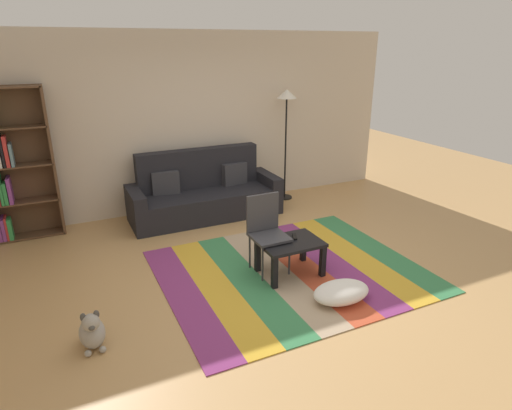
{
  "coord_description": "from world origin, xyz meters",
  "views": [
    {
      "loc": [
        -2.06,
        -4.0,
        2.5
      ],
      "look_at": [
        0.07,
        0.5,
        0.65
      ],
      "focal_mm": 30.51,
      "sensor_mm": 36.0,
      "label": 1
    }
  ],
  "objects_px": {
    "bookshelf": "(7,168)",
    "folding_chair": "(266,227)",
    "dog": "(92,331)",
    "tv_remote": "(295,237)",
    "couch": "(204,194)",
    "standing_lamp": "(286,108)",
    "coffee_table": "(290,248)",
    "pouf": "(341,292)"
  },
  "relations": [
    {
      "from": "bookshelf",
      "to": "folding_chair",
      "type": "bearing_deg",
      "value": -39.98
    },
    {
      "from": "pouf",
      "to": "tv_remote",
      "type": "bearing_deg",
      "value": 97.8
    },
    {
      "from": "bookshelf",
      "to": "dog",
      "type": "height_order",
      "value": "bookshelf"
    },
    {
      "from": "folding_chair",
      "to": "dog",
      "type": "bearing_deg",
      "value": -109.11
    },
    {
      "from": "bookshelf",
      "to": "folding_chair",
      "type": "distance_m",
      "value": 3.49
    },
    {
      "from": "tv_remote",
      "to": "coffee_table",
      "type": "bearing_deg",
      "value": -120.98
    },
    {
      "from": "couch",
      "to": "standing_lamp",
      "type": "distance_m",
      "value": 1.92
    },
    {
      "from": "pouf",
      "to": "standing_lamp",
      "type": "xyz_separation_m",
      "value": [
        1.02,
        3.07,
        1.42
      ]
    },
    {
      "from": "couch",
      "to": "coffee_table",
      "type": "relative_size",
      "value": 3.26
    },
    {
      "from": "bookshelf",
      "to": "tv_remote",
      "type": "height_order",
      "value": "bookshelf"
    },
    {
      "from": "couch",
      "to": "coffee_table",
      "type": "xyz_separation_m",
      "value": [
        0.28,
        -2.17,
        0.0
      ]
    },
    {
      "from": "bookshelf",
      "to": "coffee_table",
      "type": "xyz_separation_m",
      "value": [
        2.83,
        -2.46,
        -0.65
      ]
    },
    {
      "from": "coffee_table",
      "to": "tv_remote",
      "type": "bearing_deg",
      "value": 35.57
    },
    {
      "from": "dog",
      "to": "tv_remote",
      "type": "distance_m",
      "value": 2.34
    },
    {
      "from": "pouf",
      "to": "folding_chair",
      "type": "distance_m",
      "value": 1.12
    },
    {
      "from": "couch",
      "to": "bookshelf",
      "type": "distance_m",
      "value": 2.65
    },
    {
      "from": "standing_lamp",
      "to": "tv_remote",
      "type": "bearing_deg",
      "value": -116.42
    },
    {
      "from": "dog",
      "to": "standing_lamp",
      "type": "bearing_deg",
      "value": 38.73
    },
    {
      "from": "couch",
      "to": "tv_remote",
      "type": "bearing_deg",
      "value": -79.95
    },
    {
      "from": "bookshelf",
      "to": "tv_remote",
      "type": "relative_size",
      "value": 13.44
    },
    {
      "from": "couch",
      "to": "folding_chair",
      "type": "bearing_deg",
      "value": -87.3
    },
    {
      "from": "couch",
      "to": "bookshelf",
      "type": "bearing_deg",
      "value": 173.68
    },
    {
      "from": "dog",
      "to": "tv_remote",
      "type": "xyz_separation_m",
      "value": [
        2.28,
        0.46,
        0.26
      ]
    },
    {
      "from": "couch",
      "to": "tv_remote",
      "type": "relative_size",
      "value": 15.07
    },
    {
      "from": "bookshelf",
      "to": "pouf",
      "type": "height_order",
      "value": "bookshelf"
    },
    {
      "from": "dog",
      "to": "tv_remote",
      "type": "bearing_deg",
      "value": 11.38
    },
    {
      "from": "bookshelf",
      "to": "coffee_table",
      "type": "distance_m",
      "value": 3.81
    },
    {
      "from": "tv_remote",
      "to": "standing_lamp",
      "type": "bearing_deg",
      "value": 87.03
    },
    {
      "from": "coffee_table",
      "to": "tv_remote",
      "type": "height_order",
      "value": "tv_remote"
    },
    {
      "from": "coffee_table",
      "to": "dog",
      "type": "distance_m",
      "value": 2.23
    },
    {
      "from": "couch",
      "to": "bookshelf",
      "type": "relative_size",
      "value": 1.12
    },
    {
      "from": "coffee_table",
      "to": "standing_lamp",
      "type": "bearing_deg",
      "value": 62.39
    },
    {
      "from": "standing_lamp",
      "to": "dog",
      "type": "bearing_deg",
      "value": -141.27
    },
    {
      "from": "bookshelf",
      "to": "folding_chair",
      "type": "height_order",
      "value": "bookshelf"
    },
    {
      "from": "couch",
      "to": "tv_remote",
      "type": "distance_m",
      "value": 2.14
    },
    {
      "from": "couch",
      "to": "dog",
      "type": "xyz_separation_m",
      "value": [
        -1.91,
        -2.56,
        -0.18
      ]
    },
    {
      "from": "pouf",
      "to": "dog",
      "type": "relative_size",
      "value": 1.57
    },
    {
      "from": "standing_lamp",
      "to": "couch",
      "type": "bearing_deg",
      "value": -173.42
    },
    {
      "from": "tv_remote",
      "to": "couch",
      "type": "bearing_deg",
      "value": 123.5
    },
    {
      "from": "folding_chair",
      "to": "couch",
      "type": "bearing_deg",
      "value": 146.16
    },
    {
      "from": "bookshelf",
      "to": "standing_lamp",
      "type": "distance_m",
      "value": 4.1
    },
    {
      "from": "standing_lamp",
      "to": "folding_chair",
      "type": "height_order",
      "value": "standing_lamp"
    }
  ]
}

